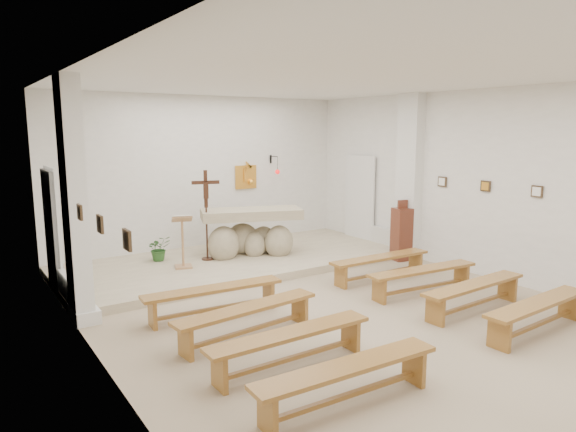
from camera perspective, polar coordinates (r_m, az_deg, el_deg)
ground at (r=7.92m, az=6.65°, el=-10.85°), size 7.00×10.00×0.00m
wall_left at (r=5.86m, az=-19.90°, el=-0.87°), size 0.02×10.00×3.50m
wall_right at (r=10.11m, az=22.10°, el=3.17°), size 0.02×10.00×3.50m
wall_back at (r=11.71m, az=-9.28°, el=4.53°), size 7.00×0.02×3.50m
ceiling at (r=7.46m, az=7.19°, el=15.16°), size 7.00×10.00×0.02m
sanctuary_platform at (r=10.67m, az=-5.68°, el=-5.02°), size 6.98×3.00×0.15m
pilaster_left at (r=7.82m, az=-22.65°, el=1.45°), size 0.26×0.55×3.50m
pilaster_right at (r=11.26m, az=13.30°, el=4.20°), size 0.26×0.55×3.50m
gold_wall_relief at (r=12.16m, az=-4.70°, el=4.34°), size 0.55×0.04×0.55m
sanctuary_lamp at (r=12.29m, az=-1.27°, el=5.17°), size 0.11×0.36×0.44m
station_frame_left_front at (r=5.12m, az=-17.45°, el=-2.55°), size 0.03×0.20×0.20m
station_frame_left_mid at (r=6.07m, az=-20.16°, el=-0.84°), size 0.03×0.20×0.20m
station_frame_left_rear at (r=7.03m, az=-22.13°, el=0.40°), size 0.03×0.20×0.20m
station_frame_right_front at (r=9.67m, az=25.93°, el=2.47°), size 0.03×0.20×0.20m
station_frame_right_mid at (r=10.21m, az=21.10°, el=3.12°), size 0.03×0.20×0.20m
station_frame_right_rear at (r=10.81m, az=16.77°, el=3.68°), size 0.03×0.20×0.20m
radiator_left at (r=8.79m, az=-23.33°, el=-7.64°), size 0.10×0.85×0.52m
radiator_right at (r=12.00m, az=10.78°, el=-2.54°), size 0.10×0.85×0.52m
altar at (r=10.80m, az=-4.20°, el=-2.18°), size 2.21×1.46×1.07m
lectern at (r=9.93m, az=-11.62°, el=-2.77°), size 0.44×0.40×1.04m
crucifix_stand at (r=10.36m, az=-9.08°, el=0.83°), size 0.54×0.24×1.82m
potted_plant at (r=10.64m, az=-14.14°, el=-3.50°), size 0.46×0.40×0.50m
donation_pedestal at (r=11.16m, az=12.50°, el=-1.94°), size 0.41×0.41×1.30m
bench_left_front at (r=7.78m, az=-8.26°, el=-8.62°), size 2.14×0.50×0.45m
bench_right_front at (r=9.67m, az=10.21°, el=-5.06°), size 2.13×0.41×0.45m
bench_left_second at (r=6.93m, az=-4.54°, el=-10.88°), size 2.15×0.55×0.45m
bench_right_second at (r=9.00m, az=14.74°, el=-6.33°), size 2.15×0.54×0.45m
bench_left_third at (r=6.13m, az=0.28°, el=-13.68°), size 2.13×0.34×0.45m
bench_right_third at (r=8.39m, az=19.99°, el=-7.76°), size 2.14×0.41×0.45m
bench_left_fourth at (r=5.39m, az=6.65°, el=-17.14°), size 2.14×0.43×0.45m
bench_right_fourth at (r=7.88m, az=26.03°, el=-9.31°), size 2.14×0.42×0.45m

